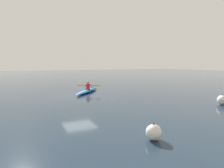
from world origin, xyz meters
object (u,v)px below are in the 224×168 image
kayaker (88,86)px  mooring_buoy_channel_marker (154,132)px  kayak (88,91)px  mooring_buoy_orange_mid (222,100)px

kayaker → mooring_buoy_channel_marker: kayaker is taller
kayak → mooring_buoy_orange_mid: (-5.91, 8.93, 0.16)m
mooring_buoy_orange_mid → kayak: bearing=-56.5°
kayaker → mooring_buoy_orange_mid: (-5.83, 9.03, -0.29)m
kayaker → mooring_buoy_orange_mid: size_ratio=2.83×
mooring_buoy_orange_mid → mooring_buoy_channel_marker: mooring_buoy_orange_mid is taller
kayak → mooring_buoy_orange_mid: size_ratio=6.35×
kayaker → mooring_buoy_channel_marker: (1.73, 11.68, -0.33)m
mooring_buoy_orange_mid → mooring_buoy_channel_marker: 8.00m
kayaker → mooring_buoy_channel_marker: bearing=81.6°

